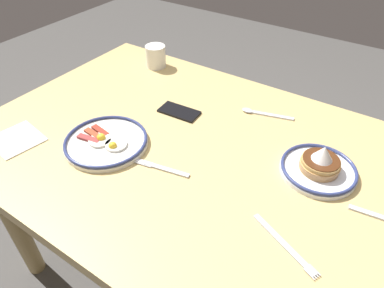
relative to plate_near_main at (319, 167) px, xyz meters
name	(u,v)px	position (x,y,z in m)	size (l,w,h in m)	color
ground_plane	(191,271)	(0.37, 0.10, -0.76)	(6.00, 6.00, 0.00)	#4A4946
dining_table	(191,167)	(0.37, 0.10, -0.11)	(1.41, 0.97, 0.74)	tan
plate_near_main	(319,167)	(0.00, 0.00, 0.00)	(0.22, 0.22, 0.10)	white
plate_center_pancakes	(106,142)	(0.60, 0.25, -0.01)	(0.26, 0.26, 0.04)	silver
coffee_mug	(156,56)	(0.80, -0.27, 0.02)	(0.10, 0.10, 0.09)	white
cell_phone	(179,112)	(0.51, -0.03, -0.02)	(0.14, 0.07, 0.01)	black
paper_napkin	(17,139)	(0.86, 0.39, -0.02)	(0.15, 0.14, 0.00)	white
fork_near	(284,245)	(-0.01, 0.29, -0.02)	(0.19, 0.10, 0.01)	silver
butter_knife	(157,167)	(0.40, 0.24, -0.02)	(0.21, 0.06, 0.01)	silver
tea_spoon	(260,113)	(0.27, -0.18, -0.02)	(0.18, 0.06, 0.01)	silver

